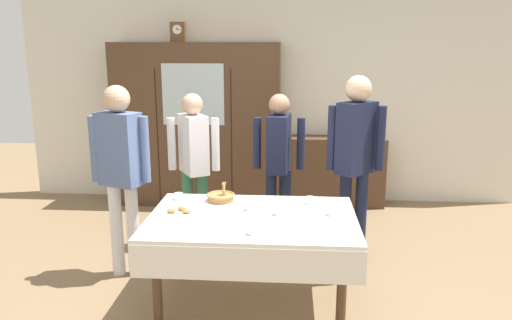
{
  "coord_description": "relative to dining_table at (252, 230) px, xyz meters",
  "views": [
    {
      "loc": [
        0.28,
        -3.77,
        2.03
      ],
      "look_at": [
        0.0,
        0.2,
        1.09
      ],
      "focal_mm": 34.55,
      "sensor_mm": 36.0,
      "label": 1
    }
  ],
  "objects": [
    {
      "name": "ground_plane",
      "position": [
        0.0,
        0.24,
        -0.65
      ],
      "size": [
        12.0,
        12.0,
        0.0
      ],
      "primitive_type": "plane",
      "color": "#846B4C",
      "rests_on": "ground"
    },
    {
      "name": "back_wall",
      "position": [
        0.0,
        2.89,
        0.7
      ],
      "size": [
        6.4,
        0.1,
        2.7
      ],
      "primitive_type": "cube",
      "color": "silver",
      "rests_on": "ground"
    },
    {
      "name": "dining_table",
      "position": [
        0.0,
        0.0,
        0.0
      ],
      "size": [
        1.59,
        1.08,
        0.74
      ],
      "color": "#4C3321",
      "rests_on": "ground"
    },
    {
      "name": "wall_cabinet",
      "position": [
        -0.9,
        2.59,
        0.38
      ],
      "size": [
        2.09,
        0.46,
        2.05
      ],
      "color": "#4C3321",
      "rests_on": "ground"
    },
    {
      "name": "mantel_clock",
      "position": [
        -1.11,
        2.59,
        1.53
      ],
      "size": [
        0.18,
        0.11,
        0.24
      ],
      "color": "brown",
      "rests_on": "wall_cabinet"
    },
    {
      "name": "bookshelf_low",
      "position": [
        0.89,
        2.64,
        -0.2
      ],
      "size": [
        1.18,
        0.35,
        0.88
      ],
      "color": "#4C3321",
      "rests_on": "ground"
    },
    {
      "name": "book_stack",
      "position": [
        0.89,
        2.64,
        0.27
      ],
      "size": [
        0.15,
        0.2,
        0.06
      ],
      "color": "#664C7A",
      "rests_on": "bookshelf_low"
    },
    {
      "name": "tea_cup_mid_right",
      "position": [
        -0.65,
        0.38,
        0.12
      ],
      "size": [
        0.13,
        0.13,
        0.06
      ],
      "color": "white",
      "rests_on": "dining_table"
    },
    {
      "name": "tea_cup_mid_left",
      "position": [
        0.2,
        0.06,
        0.13
      ],
      "size": [
        0.13,
        0.13,
        0.06
      ],
      "color": "white",
      "rests_on": "dining_table"
    },
    {
      "name": "tea_cup_far_right",
      "position": [
        -0.02,
        0.15,
        0.12
      ],
      "size": [
        0.13,
        0.13,
        0.06
      ],
      "color": "silver",
      "rests_on": "dining_table"
    },
    {
      "name": "tea_cup_near_right",
      "position": [
        0.61,
        0.08,
        0.12
      ],
      "size": [
        0.13,
        0.13,
        0.06
      ],
      "color": "white",
      "rests_on": "dining_table"
    },
    {
      "name": "tea_cup_front_edge",
      "position": [
        0.45,
        0.36,
        0.13
      ],
      "size": [
        0.13,
        0.13,
        0.06
      ],
      "color": "white",
      "rests_on": "dining_table"
    },
    {
      "name": "tea_cup_far_left",
      "position": [
        0.04,
        -0.35,
        0.13
      ],
      "size": [
        0.13,
        0.13,
        0.06
      ],
      "color": "white",
      "rests_on": "dining_table"
    },
    {
      "name": "bread_basket",
      "position": [
        -0.3,
        0.4,
        0.13
      ],
      "size": [
        0.24,
        0.24,
        0.16
      ],
      "color": "#9E7542",
      "rests_on": "dining_table"
    },
    {
      "name": "pastry_plate",
      "position": [
        -0.57,
        0.04,
        0.11
      ],
      "size": [
        0.28,
        0.28,
        0.05
      ],
      "color": "white",
      "rests_on": "dining_table"
    },
    {
      "name": "spoon_far_right",
      "position": [
        0.26,
        -0.34,
        0.1
      ],
      "size": [
        0.12,
        0.02,
        0.01
      ],
      "color": "silver",
      "rests_on": "dining_table"
    },
    {
      "name": "spoon_near_right",
      "position": [
        0.09,
        0.36,
        0.1
      ],
      "size": [
        0.12,
        0.02,
        0.01
      ],
      "color": "silver",
      "rests_on": "dining_table"
    },
    {
      "name": "person_behind_table_right",
      "position": [
        -0.67,
        1.18,
        0.3
      ],
      "size": [
        0.52,
        0.41,
        1.57
      ],
      "color": "#33704C",
      "rests_on": "ground"
    },
    {
      "name": "person_beside_shelf",
      "position": [
        0.88,
        0.91,
        0.44
      ],
      "size": [
        0.52,
        0.4,
        1.76
      ],
      "color": "#191E38",
      "rests_on": "ground"
    },
    {
      "name": "person_by_cabinet",
      "position": [
        -1.17,
        0.49,
        0.4
      ],
      "size": [
        0.52,
        0.32,
        1.7
      ],
      "color": "silver",
      "rests_on": "ground"
    },
    {
      "name": "person_near_right_end",
      "position": [
        0.17,
        1.32,
        0.29
      ],
      "size": [
        0.52,
        0.38,
        1.56
      ],
      "color": "#191E38",
      "rests_on": "ground"
    }
  ]
}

